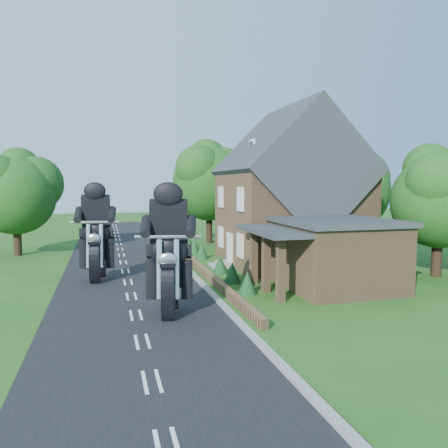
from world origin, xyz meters
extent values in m
plane|color=#1F4E16|center=(0.00, 0.00, 0.00)|extent=(120.00, 120.00, 0.00)
cube|color=black|center=(0.00, 0.00, 0.01)|extent=(7.00, 80.00, 0.02)
cube|color=gray|center=(3.65, 0.00, 0.06)|extent=(0.30, 80.00, 0.12)
cube|color=brown|center=(4.30, 5.00, 0.20)|extent=(0.30, 22.00, 0.40)
cube|color=brown|center=(10.50, 6.00, 3.00)|extent=(8.00, 8.00, 6.00)
cube|color=#2A2E32|center=(10.50, 6.00, 6.00)|extent=(8.48, 8.64, 8.48)
cube|color=brown|center=(12.50, 6.00, 9.20)|extent=(0.60, 0.90, 1.60)
cube|color=white|center=(7.90, 6.00, 7.50)|extent=(0.12, 0.80, 0.90)
cube|color=black|center=(7.84, 6.00, 7.50)|extent=(0.04, 0.55, 0.65)
cube|color=white|center=(6.44, 6.00, 1.05)|extent=(0.10, 1.10, 2.10)
cube|color=gray|center=(6.10, 6.00, 0.15)|extent=(0.80, 1.60, 0.30)
cube|color=gray|center=(5.60, 6.00, 0.07)|extent=(0.80, 1.60, 0.15)
cube|color=white|center=(6.44, 3.80, 1.60)|extent=(0.10, 1.10, 1.40)
cube|color=black|center=(6.42, 3.80, 1.60)|extent=(0.04, 0.92, 1.22)
cube|color=white|center=(6.44, 8.20, 1.60)|extent=(0.10, 1.10, 1.40)
cube|color=black|center=(6.42, 8.20, 1.60)|extent=(0.04, 0.92, 1.22)
cube|color=white|center=(6.44, 3.80, 4.30)|extent=(0.10, 1.10, 1.40)
cube|color=black|center=(6.42, 3.80, 4.30)|extent=(0.04, 0.92, 1.22)
cube|color=white|center=(6.44, 8.20, 4.30)|extent=(0.10, 1.10, 1.40)
cube|color=black|center=(6.42, 8.20, 4.30)|extent=(0.04, 0.92, 1.22)
cube|color=brown|center=(10.00, -0.80, 1.60)|extent=(5.00, 5.60, 3.20)
cube|color=#2A2E32|center=(10.00, -0.80, 3.32)|extent=(5.30, 5.94, 0.24)
cube|color=#2A2E32|center=(6.90, -0.80, 2.95)|extent=(2.60, 5.32, 0.22)
cube|color=brown|center=(6.30, -2.60, 1.40)|extent=(0.35, 0.35, 2.80)
cube|color=brown|center=(6.30, -0.80, 1.40)|extent=(0.35, 0.35, 2.80)
cube|color=brown|center=(6.30, 1.00, 1.40)|extent=(0.35, 0.35, 2.80)
cylinder|color=black|center=(17.00, 0.00, 1.40)|extent=(0.56, 0.56, 2.80)
sphere|color=#174513|center=(17.00, 0.00, 4.23)|extent=(5.20, 5.20, 5.20)
sphere|color=#174513|center=(16.09, -0.78, 5.27)|extent=(3.22, 3.22, 3.22)
sphere|color=#174513|center=(17.10, 1.04, 6.05)|extent=(2.86, 2.86, 2.86)
cylinder|color=black|center=(16.50, 8.50, 1.50)|extent=(0.56, 0.56, 3.00)
sphere|color=#174513|center=(16.50, 8.50, 4.65)|extent=(6.00, 6.00, 6.00)
sphere|color=#174513|center=(17.85, 9.10, 5.55)|extent=(4.32, 4.32, 4.32)
sphere|color=#174513|center=(15.45, 7.60, 5.85)|extent=(3.72, 3.72, 3.72)
sphere|color=#174513|center=(16.60, 9.70, 6.75)|extent=(3.30, 3.30, 3.30)
cylinder|color=black|center=(14.00, 16.00, 1.80)|extent=(0.56, 0.56, 3.60)
sphere|color=#174513|center=(14.00, 16.00, 5.58)|extent=(7.20, 7.20, 7.20)
sphere|color=#174513|center=(15.62, 16.72, 6.66)|extent=(5.18, 5.18, 5.18)
sphere|color=#174513|center=(12.74, 14.92, 7.02)|extent=(4.46, 4.46, 4.46)
sphere|color=#174513|center=(14.10, 17.44, 8.10)|extent=(3.96, 3.96, 3.96)
cylinder|color=black|center=(8.00, 17.00, 1.70)|extent=(0.56, 0.56, 3.40)
sphere|color=#174513|center=(8.00, 17.00, 5.16)|extent=(6.40, 6.40, 6.40)
sphere|color=#174513|center=(9.44, 17.64, 6.12)|extent=(4.61, 4.61, 4.61)
sphere|color=#174513|center=(6.88, 16.04, 6.44)|extent=(3.97, 3.97, 3.97)
sphere|color=#174513|center=(8.10, 18.28, 7.40)|extent=(3.52, 3.52, 3.52)
cylinder|color=black|center=(-7.00, 14.00, 1.40)|extent=(0.56, 0.56, 2.80)
sphere|color=#174513|center=(-7.00, 14.00, 4.34)|extent=(5.60, 5.60, 5.60)
sphere|color=#174513|center=(-5.74, 14.56, 5.18)|extent=(4.03, 4.03, 4.03)
sphere|color=#174513|center=(-7.98, 13.16, 5.46)|extent=(3.47, 3.47, 3.47)
sphere|color=#174513|center=(-6.90, 15.12, 6.30)|extent=(3.08, 3.08, 3.08)
cone|color=#12391B|center=(5.30, -1.00, 0.55)|extent=(0.90, 0.90, 1.10)
cone|color=#12391B|center=(5.30, 1.50, 0.55)|extent=(0.90, 0.90, 1.10)
cone|color=#12391B|center=(5.30, 4.00, 0.55)|extent=(0.90, 0.90, 1.10)
cone|color=#12391B|center=(5.30, 9.00, 0.55)|extent=(0.90, 0.90, 1.10)
cone|color=#12391B|center=(5.30, 11.50, 0.55)|extent=(0.90, 0.90, 1.10)
cone|color=#12391B|center=(5.30, 14.00, 0.55)|extent=(0.90, 0.90, 1.10)
camera|label=1|loc=(-1.07, -20.13, 5.19)|focal=35.00mm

